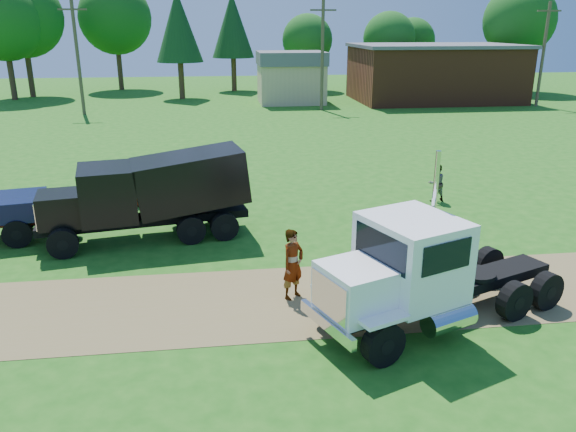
{
  "coord_description": "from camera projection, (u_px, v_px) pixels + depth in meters",
  "views": [
    {
      "loc": [
        -3.19,
        -13.58,
        7.12
      ],
      "look_at": [
        -1.14,
        2.37,
        1.6
      ],
      "focal_mm": 35.0,
      "sensor_mm": 36.0,
      "label": 1
    }
  ],
  "objects": [
    {
      "name": "white_semi_tractor",
      "position": [
        413.0,
        273.0,
        13.45
      ],
      "size": [
        7.09,
        4.53,
        4.24
      ],
      "rotation": [
        0.0,
        0.0,
        0.38
      ],
      "color": "black",
      "rests_on": "ground"
    },
    {
      "name": "ground",
      "position": [
        340.0,
        297.0,
        15.43
      ],
      "size": [
        140.0,
        140.0,
        0.0
      ],
      "primitive_type": "plane",
      "color": "#1B5813",
      "rests_on": "ground"
    },
    {
      "name": "dirt_track",
      "position": [
        340.0,
        297.0,
        15.43
      ],
      "size": [
        120.0,
        4.2,
        0.01
      ],
      "primitive_type": "cube",
      "color": "olive",
      "rests_on": "ground"
    },
    {
      "name": "tan_shed",
      "position": [
        291.0,
        77.0,
        52.65
      ],
      "size": [
        6.2,
        5.4,
        4.7
      ],
      "color": "tan",
      "rests_on": "ground"
    },
    {
      "name": "orange_pickup",
      "position": [
        182.0,
        182.0,
        24.08
      ],
      "size": [
        4.97,
        2.41,
        1.36
      ],
      "primitive_type": "imported",
      "rotation": [
        0.0,
        0.0,
        1.6
      ],
      "color": "red",
      "rests_on": "ground"
    },
    {
      "name": "brick_building",
      "position": [
        434.0,
        73.0,
        54.27
      ],
      "size": [
        15.4,
        10.4,
        5.3
      ],
      "color": "brown",
      "rests_on": "ground"
    },
    {
      "name": "spectator_a",
      "position": [
        293.0,
        264.0,
        15.09
      ],
      "size": [
        0.86,
        0.82,
        1.98
      ],
      "primitive_type": "imported",
      "rotation": [
        0.0,
        0.0,
        0.69
      ],
      "color": "#999999",
      "rests_on": "ground"
    },
    {
      "name": "tree_row",
      "position": [
        213.0,
        24.0,
        58.7
      ],
      "size": [
        59.9,
        15.58,
        11.72
      ],
      "color": "#3D2B19",
      "rests_on": "ground"
    },
    {
      "name": "black_dump_truck",
      "position": [
        153.0,
        192.0,
        19.16
      ],
      "size": [
        7.25,
        3.33,
        3.07
      ],
      "rotation": [
        0.0,
        0.0,
        0.18
      ],
      "color": "black",
      "rests_on": "ground"
    },
    {
      "name": "spectator_b",
      "position": [
        436.0,
        183.0,
        23.53
      ],
      "size": [
        0.91,
        0.8,
        1.58
      ],
      "primitive_type": "imported",
      "rotation": [
        0.0,
        0.0,
        3.45
      ],
      "color": "#999999",
      "rests_on": "ground"
    },
    {
      "name": "utility_poles",
      "position": [
        322.0,
        54.0,
        47.46
      ],
      "size": [
        42.2,
        0.28,
        9.0
      ],
      "color": "#4A3C2A",
      "rests_on": "ground"
    }
  ]
}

